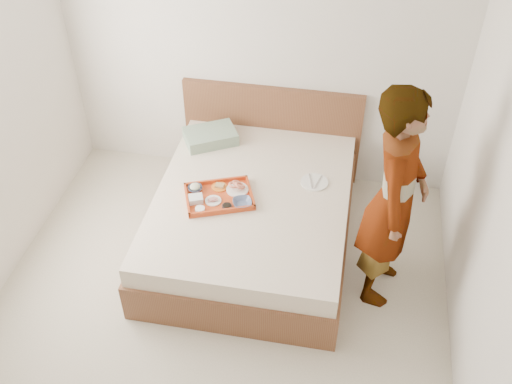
{
  "coord_description": "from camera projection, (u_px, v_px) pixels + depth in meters",
  "views": [
    {
      "loc": [
        0.82,
        -2.55,
        3.71
      ],
      "look_at": [
        0.17,
        0.9,
        0.65
      ],
      "focal_mm": 41.74,
      "sensor_mm": 36.0,
      "label": 1
    }
  ],
  "objects": [
    {
      "name": "sauce_dish",
      "position": [
        227.0,
        207.0,
        4.66
      ],
      "size": [
        0.1,
        0.1,
        0.03
      ],
      "primitive_type": "cylinder",
      "rotation": [
        0.0,
        0.0,
        0.37
      ],
      "color": "black",
      "rests_on": "tray"
    },
    {
      "name": "tray",
      "position": [
        219.0,
        196.0,
        4.76
      ],
      "size": [
        0.63,
        0.55,
        0.05
      ],
      "primitive_type": "cube",
      "rotation": [
        0.0,
        0.0,
        0.37
      ],
      "color": "#BE511A",
      "rests_on": "bed"
    },
    {
      "name": "ground",
      "position": [
        211.0,
        333.0,
        4.44
      ],
      "size": [
        3.5,
        4.0,
        0.01
      ],
      "primitive_type": "cube",
      "color": "beige",
      "rests_on": "ground"
    },
    {
      "name": "person",
      "position": [
        394.0,
        200.0,
        4.19
      ],
      "size": [
        0.53,
        0.72,
        1.82
      ],
      "primitive_type": "imported",
      "rotation": [
        0.0,
        0.0,
        1.42
      ],
      "color": "white",
      "rests_on": "ground"
    },
    {
      "name": "plastic_tub",
      "position": [
        196.0,
        199.0,
        4.71
      ],
      "size": [
        0.14,
        0.13,
        0.05
      ],
      "primitive_type": "cube",
      "rotation": [
        0.0,
        0.0,
        0.37
      ],
      "color": "silver",
      "rests_on": "tray"
    },
    {
      "name": "bread_plate",
      "position": [
        219.0,
        187.0,
        4.85
      ],
      "size": [
        0.17,
        0.17,
        0.01
      ],
      "primitive_type": "cylinder",
      "rotation": [
        0.0,
        0.0,
        0.37
      ],
      "color": "orange",
      "rests_on": "tray"
    },
    {
      "name": "navy_bowl_big",
      "position": [
        242.0,
        203.0,
        4.69
      ],
      "size": [
        0.19,
        0.19,
        0.04
      ],
      "primitive_type": "imported",
      "rotation": [
        0.0,
        0.0,
        0.37
      ],
      "color": "#121E43",
      "rests_on": "tray"
    },
    {
      "name": "prawn_plate",
      "position": [
        237.0,
        190.0,
        4.83
      ],
      "size": [
        0.24,
        0.24,
        0.01
      ],
      "primitive_type": "cylinder",
      "rotation": [
        0.0,
        0.0,
        0.37
      ],
      "color": "white",
      "rests_on": "tray"
    },
    {
      "name": "dinner_plate",
      "position": [
        314.0,
        182.0,
        4.92
      ],
      "size": [
        0.24,
        0.24,
        0.01
      ],
      "primitive_type": "cylinder",
      "rotation": [
        0.0,
        0.0,
        -0.06
      ],
      "color": "white",
      "rests_on": "bed"
    },
    {
      "name": "meat_plate",
      "position": [
        213.0,
        201.0,
        4.73
      ],
      "size": [
        0.17,
        0.17,
        0.01
      ],
      "primitive_type": "cylinder",
      "rotation": [
        0.0,
        0.0,
        0.37
      ],
      "color": "white",
      "rests_on": "tray"
    },
    {
      "name": "wall_right",
      "position": [
        502.0,
        242.0,
        3.34
      ],
      "size": [
        0.01,
        4.0,
        2.6
      ],
      "primitive_type": "cube",
      "color": "silver",
      "rests_on": "ground"
    },
    {
      "name": "headboard",
      "position": [
        272.0,
        132.0,
        5.57
      ],
      "size": [
        1.65,
        0.06,
        0.95
      ],
      "primitive_type": "cube",
      "color": "brown",
      "rests_on": "ground"
    },
    {
      "name": "pillow",
      "position": [
        210.0,
        136.0,
        5.33
      ],
      "size": [
        0.54,
        0.48,
        0.11
      ],
      "primitive_type": "cube",
      "rotation": [
        0.0,
        0.0,
        0.51
      ],
      "color": "#8CA38E",
      "rests_on": "bed"
    },
    {
      "name": "salad_bowl",
      "position": [
        195.0,
        189.0,
        4.82
      ],
      "size": [
        0.15,
        0.15,
        0.04
      ],
      "primitive_type": "imported",
      "rotation": [
        0.0,
        0.0,
        0.37
      ],
      "color": "#121E43",
      "rests_on": "tray"
    },
    {
      "name": "cheese_round",
      "position": [
        200.0,
        209.0,
        4.64
      ],
      "size": [
        0.1,
        0.1,
        0.03
      ],
      "primitive_type": "cylinder",
      "rotation": [
        0.0,
        0.0,
        0.37
      ],
      "color": "white",
      "rests_on": "tray"
    },
    {
      "name": "bed",
      "position": [
        252.0,
        218.0,
        4.99
      ],
      "size": [
        1.65,
        2.0,
        0.53
      ],
      "primitive_type": "cube",
      "color": "brown",
      "rests_on": "ground"
    },
    {
      "name": "wall_back",
      "position": [
        260.0,
        49.0,
        5.06
      ],
      "size": [
        3.5,
        0.01,
        2.6
      ],
      "primitive_type": "cube",
      "color": "silver",
      "rests_on": "ground"
    }
  ]
}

